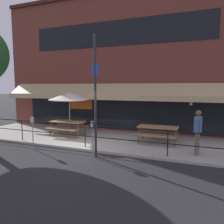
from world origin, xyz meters
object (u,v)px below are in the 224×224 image
picnic_table_centre (158,130)px  patio_umbrella_left (69,96)px  street_sign_pole (95,95)px  pedestrian_walking (198,130)px  picnic_table_left (67,124)px  parking_meter_far (93,128)px  parking_meter_near (32,123)px

picnic_table_centre → patio_umbrella_left: (-4.68, -0.00, 1.47)m
patio_umbrella_left → street_sign_pole: street_sign_pole is taller
picnic_table_centre → patio_umbrella_left: 4.91m
pedestrian_walking → picnic_table_centre: bearing=144.3°
picnic_table_left → patio_umbrella_left: patio_umbrella_left is taller
patio_umbrella_left → street_sign_pole: 3.78m
picnic_table_left → pedestrian_walking: 6.46m
pedestrian_walking → street_sign_pole: street_sign_pole is taller
parking_meter_far → street_sign_pole: bearing=72.7°
picnic_table_left → parking_meter_far: (2.72, -2.49, 0.44)m
parking_meter_near → parking_meter_far: bearing=-0.9°
parking_meter_far → parking_meter_near: bearing=179.1°
parking_meter_near → street_sign_pole: (2.90, 0.11, 1.20)m
picnic_table_left → parking_meter_near: 2.49m
picnic_table_left → street_sign_pole: (2.77, -2.34, 1.65)m
pedestrian_walking → parking_meter_far: pedestrian_walking is taller
street_sign_pole → parking_meter_far: bearing=-107.3°
picnic_table_left → parking_meter_near: bearing=-93.2°
patio_umbrella_left → parking_meter_near: size_ratio=1.67×
patio_umbrella_left → parking_meter_far: size_ratio=1.67×
patio_umbrella_left → parking_meter_near: bearing=-92.9°
picnic_table_left → picnic_table_centre: size_ratio=1.00×
pedestrian_walking → patio_umbrella_left: bearing=169.2°
picnic_table_left → street_sign_pole: size_ratio=0.39×
pedestrian_walking → parking_meter_near: 6.67m
pedestrian_walking → street_sign_pole: bearing=-159.4°
picnic_table_centre → pedestrian_walking: bearing=-35.7°
parking_meter_near → street_sign_pole: size_ratio=0.31×
parking_meter_far → pedestrian_walking: bearing=22.5°
picnic_table_centre → patio_umbrella_left: patio_umbrella_left is taller
patio_umbrella_left → picnic_table_left: bearing=-90.0°
picnic_table_centre → patio_umbrella_left: bearing=-179.9°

